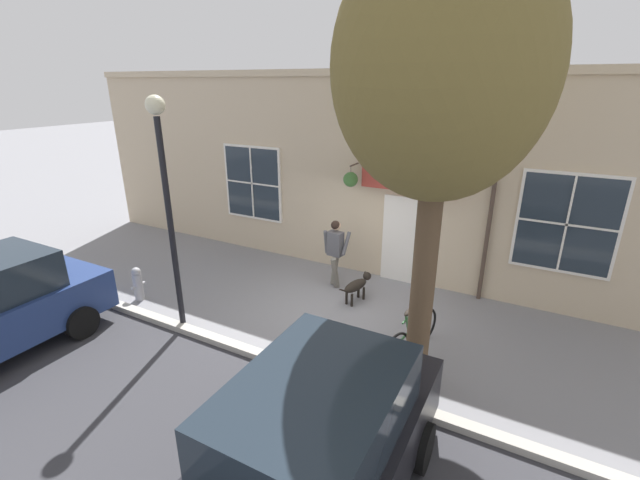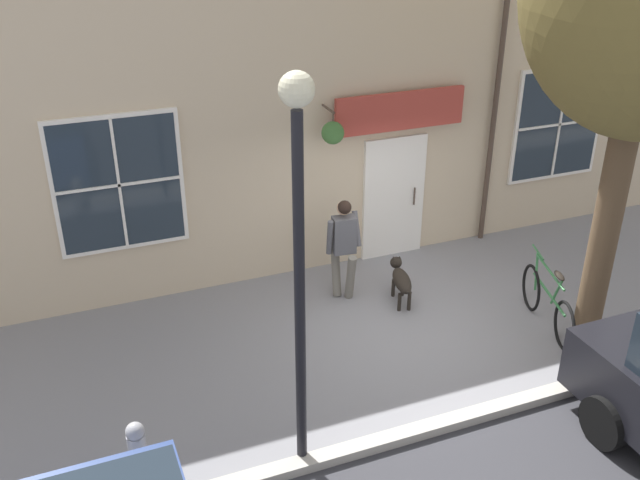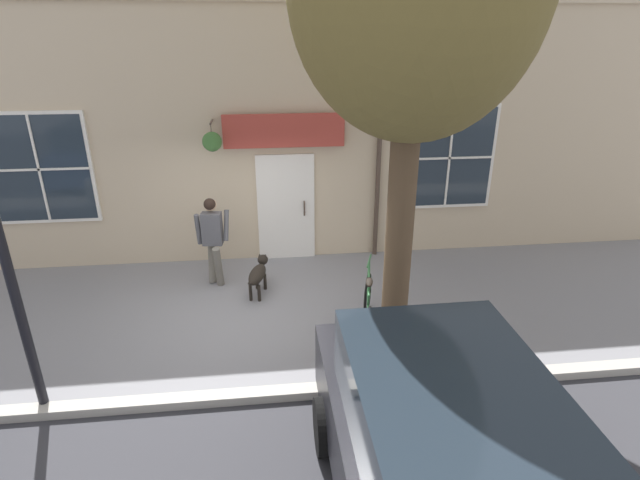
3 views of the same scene
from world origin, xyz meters
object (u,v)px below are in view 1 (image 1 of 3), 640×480
(leaning_bicycle, at_px, (411,336))
(parked_car_mid_block, at_px, (309,460))
(pedestrian_walking, at_px, (335,248))
(fire_hydrant, at_px, (138,283))
(street_lamp, at_px, (165,183))
(street_tree_by_curb, at_px, (445,79))
(dog_on_leash, at_px, (357,285))

(leaning_bicycle, relative_size, parked_car_mid_block, 0.39)
(parked_car_mid_block, bearing_deg, pedestrian_walking, -156.20)
(leaning_bicycle, xyz_separation_m, fire_hydrant, (0.87, -5.89, 0.02))
(street_lamp, height_order, fire_hydrant, street_lamp)
(street_lamp, bearing_deg, parked_car_mid_block, 61.54)
(fire_hydrant, bearing_deg, street_tree_by_curb, 93.90)
(dog_on_leash, height_order, parked_car_mid_block, parked_car_mid_block)
(pedestrian_walking, height_order, street_lamp, street_lamp)
(pedestrian_walking, relative_size, street_tree_by_curb, 0.25)
(pedestrian_walking, bearing_deg, fire_hydrant, -52.56)
(pedestrian_walking, relative_size, dog_on_leash, 1.49)
(street_lamp, bearing_deg, dog_on_leash, 135.67)
(dog_on_leash, relative_size, street_lamp, 0.25)
(parked_car_mid_block, distance_m, fire_hydrant, 6.43)
(pedestrian_walking, bearing_deg, parked_car_mid_block, 23.80)
(street_tree_by_curb, distance_m, leaning_bicycle, 4.23)
(dog_on_leash, relative_size, street_tree_by_curb, 0.17)
(leaning_bicycle, height_order, fire_hydrant, leaning_bicycle)
(leaning_bicycle, bearing_deg, pedestrian_walking, -127.15)
(dog_on_leash, distance_m, street_lamp, 4.44)
(street_lamp, xyz_separation_m, fire_hydrant, (-0.39, -1.70, -2.49))
(pedestrian_walking, height_order, dog_on_leash, pedestrian_walking)
(parked_car_mid_block, bearing_deg, street_lamp, -118.46)
(parked_car_mid_block, distance_m, street_lamp, 5.13)
(street_tree_by_curb, relative_size, street_lamp, 1.48)
(dog_on_leash, relative_size, fire_hydrant, 1.41)
(street_tree_by_curb, distance_m, street_lamp, 4.84)
(fire_hydrant, bearing_deg, leaning_bicycle, 98.37)
(street_tree_by_curb, xyz_separation_m, parked_car_mid_block, (3.06, -0.31, -3.70))
(leaning_bicycle, xyz_separation_m, parked_car_mid_block, (3.50, -0.05, 0.50))
(street_tree_by_curb, height_order, leaning_bicycle, street_tree_by_curb)
(pedestrian_walking, distance_m, dog_on_leash, 1.05)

